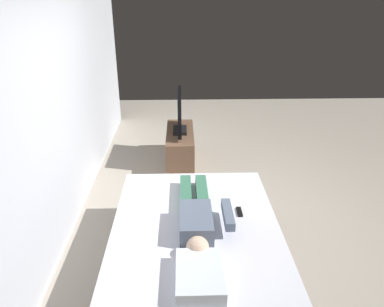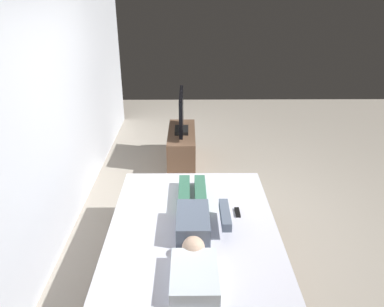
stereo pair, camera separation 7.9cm
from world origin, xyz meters
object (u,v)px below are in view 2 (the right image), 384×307
(tv_stand, at_px, (182,147))
(tv, at_px, (181,113))
(bed, at_px, (193,249))
(pillow, at_px, (194,276))
(remote, at_px, (237,212))
(person, at_px, (194,215))

(tv_stand, distance_m, tv, 0.53)
(bed, relative_size, pillow, 4.29)
(bed, height_order, tv_stand, bed)
(remote, height_order, tv, tv)
(person, distance_m, tv, 2.39)
(tv_stand, bearing_deg, tv, -14.04)
(bed, xyz_separation_m, pillow, (-0.71, 0.00, 0.34))
(pillow, distance_m, person, 0.74)
(pillow, xyz_separation_m, tv_stand, (3.12, 0.14, -0.35))
(bed, distance_m, tv_stand, 2.41)
(remote, bearing_deg, tv_stand, 14.13)
(tv_stand, height_order, tv, tv)
(bed, relative_size, tv_stand, 1.87)
(bed, height_order, remote, remote)
(remote, relative_size, tv_stand, 0.14)
(tv, bearing_deg, person, -176.25)
(person, height_order, remote, person)
(bed, relative_size, person, 1.63)
(bed, xyz_separation_m, tv_stand, (2.41, 0.14, -0.01))
(tv, bearing_deg, pillow, -177.35)
(person, relative_size, tv, 1.43)
(person, distance_m, tv_stand, 2.41)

